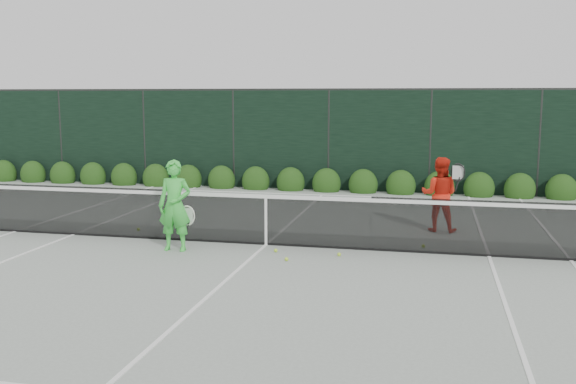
# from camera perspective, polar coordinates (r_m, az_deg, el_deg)

# --- Properties ---
(ground) EXTENTS (80.00, 80.00, 0.00)m
(ground) POSITION_cam_1_polar(r_m,az_deg,el_deg) (12.39, -1.95, -4.73)
(ground) COLOR gray
(ground) RESTS_ON ground
(tennis_net) EXTENTS (12.90, 0.10, 1.07)m
(tennis_net) POSITION_cam_1_polar(r_m,az_deg,el_deg) (12.28, -2.08, -2.31)
(tennis_net) COLOR black
(tennis_net) RESTS_ON ground
(player_woman) EXTENTS (0.67, 0.44, 1.69)m
(player_woman) POSITION_cam_1_polar(r_m,az_deg,el_deg) (11.98, -10.02, -1.20)
(player_woman) COLOR green
(player_woman) RESTS_ON ground
(player_man) EXTENTS (0.91, 0.68, 1.58)m
(player_man) POSITION_cam_1_polar(r_m,az_deg,el_deg) (13.86, 13.32, -0.20)
(player_man) COLOR red
(player_man) RESTS_ON ground
(court_lines) EXTENTS (11.03, 23.83, 0.01)m
(court_lines) POSITION_cam_1_polar(r_m,az_deg,el_deg) (12.38, -1.95, -4.70)
(court_lines) COLOR white
(court_lines) RESTS_ON ground
(windscreen_fence) EXTENTS (32.00, 21.07, 3.06)m
(windscreen_fence) POSITION_cam_1_polar(r_m,az_deg,el_deg) (9.55, -6.12, 0.50)
(windscreen_fence) COLOR black
(windscreen_fence) RESTS_ON ground
(hedge_row) EXTENTS (31.66, 0.65, 0.94)m
(hedge_row) POSITION_cam_1_polar(r_m,az_deg,el_deg) (19.23, 3.43, 0.75)
(hedge_row) COLOR #15340E
(hedge_row) RESTS_ON ground
(tennis_balls) EXTENTS (6.01, 2.09, 0.07)m
(tennis_balls) POSITION_cam_1_polar(r_m,az_deg,el_deg) (12.35, -1.77, -4.61)
(tennis_balls) COLOR #BBEB34
(tennis_balls) RESTS_ON ground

